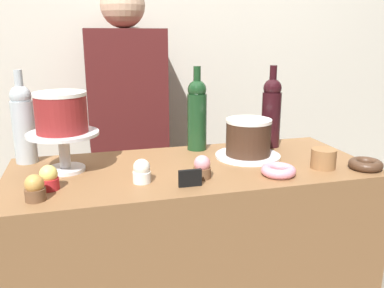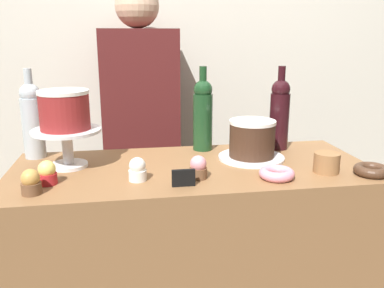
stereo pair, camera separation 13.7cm
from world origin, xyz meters
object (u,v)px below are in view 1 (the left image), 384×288
(cake_stand_pedestal, at_px, (64,145))
(cupcake_lemon, at_px, (49,178))
(wine_bottle_clear, at_px, (23,122))
(cupcake_caramel, at_px, (35,188))
(donut_chocolate, at_px, (366,164))
(white_layer_cake, at_px, (61,112))
(cupcake_strawberry, at_px, (203,167))
(cupcake_vanilla, at_px, (142,171))
(price_sign_chalkboard, at_px, (190,178))
(wine_bottle_green, at_px, (197,113))
(barista_figure, at_px, (129,148))
(cookie_stack, at_px, (323,159))
(donut_pink, at_px, (278,171))
(chocolate_round_cake, at_px, (248,137))
(wine_bottle_dark_red, at_px, (271,111))

(cake_stand_pedestal, height_order, cupcake_lemon, cake_stand_pedestal)
(wine_bottle_clear, xyz_separation_m, cupcake_caramel, (0.06, -0.38, -0.11))
(cupcake_lemon, bearing_deg, donut_chocolate, -4.64)
(white_layer_cake, relative_size, cupcake_strawberry, 2.25)
(cupcake_vanilla, xyz_separation_m, price_sign_chalkboard, (0.13, -0.07, -0.01))
(wine_bottle_green, relative_size, barista_figure, 0.20)
(cookie_stack, relative_size, barista_figure, 0.05)
(cupcake_lemon, xyz_separation_m, barista_figure, (0.31, 0.73, -0.13))
(white_layer_cake, distance_m, cupcake_lemon, 0.23)
(wine_bottle_clear, bearing_deg, price_sign_chalkboard, -37.79)
(donut_pink, bearing_deg, cookie_stack, 9.40)
(cookie_stack, bearing_deg, cake_stand_pedestal, 166.88)
(white_layer_cake, distance_m, donut_chocolate, 1.02)
(cupcake_vanilla, bearing_deg, cupcake_strawberry, -3.28)
(donut_pink, bearing_deg, barista_figure, 116.46)
(cupcake_vanilla, height_order, cookie_stack, cupcake_vanilla)
(wine_bottle_green, relative_size, price_sign_chalkboard, 4.65)
(cookie_stack, bearing_deg, price_sign_chalkboard, -174.04)
(price_sign_chalkboard, bearing_deg, donut_pink, 3.85)
(chocolate_round_cake, relative_size, cupcake_caramel, 2.24)
(chocolate_round_cake, height_order, barista_figure, barista_figure)
(wine_bottle_dark_red, relative_size, cupcake_strawberry, 4.38)
(white_layer_cake, distance_m, cookie_stack, 0.88)
(cupcake_vanilla, bearing_deg, wine_bottle_dark_red, 26.49)
(wine_bottle_clear, relative_size, cupcake_vanilla, 4.38)
(wine_bottle_green, xyz_separation_m, donut_chocolate, (0.48, -0.39, -0.13))
(donut_pink, xyz_separation_m, price_sign_chalkboard, (-0.30, -0.02, 0.01))
(cupcake_strawberry, relative_size, donut_pink, 0.66)
(donut_pink, bearing_deg, cupcake_vanilla, 173.06)
(wine_bottle_green, distance_m, cupcake_lemon, 0.63)
(wine_bottle_clear, distance_m, cupcake_strawberry, 0.65)
(cake_stand_pedestal, height_order, wine_bottle_green, wine_bottle_green)
(cookie_stack, distance_m, price_sign_chalkboard, 0.49)
(cupcake_strawberry, bearing_deg, donut_pink, -9.86)
(chocolate_round_cake, distance_m, donut_pink, 0.22)
(cupcake_caramel, distance_m, donut_pink, 0.74)
(wine_bottle_dark_red, xyz_separation_m, price_sign_chalkboard, (-0.43, -0.35, -0.12))
(cupcake_vanilla, relative_size, donut_pink, 0.66)
(wine_bottle_green, height_order, wine_bottle_dark_red, same)
(wine_bottle_green, relative_size, cupcake_vanilla, 4.38)
(cupcake_strawberry, xyz_separation_m, cupcake_lemon, (-0.46, 0.02, 0.00))
(cake_stand_pedestal, bearing_deg, donut_pink, -18.93)
(cupcake_strawberry, xyz_separation_m, donut_chocolate, (0.55, -0.06, -0.02))
(cookie_stack, height_order, barista_figure, barista_figure)
(donut_chocolate, bearing_deg, white_layer_cake, 165.86)
(cake_stand_pedestal, relative_size, wine_bottle_clear, 0.71)
(wine_bottle_clear, height_order, barista_figure, barista_figure)
(wine_bottle_clear, xyz_separation_m, price_sign_chalkboard, (0.50, -0.39, -0.12))
(wine_bottle_clear, relative_size, cupcake_lemon, 4.38)
(donut_pink, bearing_deg, donut_chocolate, -3.41)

